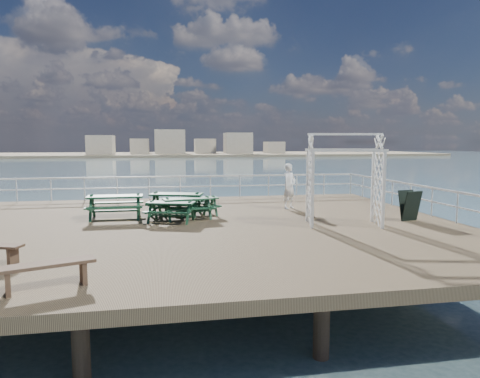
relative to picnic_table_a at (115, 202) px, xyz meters
name	(u,v)px	position (x,y,z in m)	size (l,w,h in m)	color
ground	(189,229)	(2.52, -1.67, -0.75)	(18.00, 14.00, 0.30)	brown
sea_backdrop	(201,151)	(15.05, 132.40, -1.10)	(300.00, 300.00, 9.20)	#3D5B67
railing	(183,190)	(2.44, 0.90, 0.27)	(17.77, 13.76, 1.10)	silver
picnic_table_a	(115,202)	(0.00, 0.00, 0.00)	(1.94, 1.57, 0.94)	#153B22
picnic_table_b	(176,199)	(2.17, 0.33, -0.01)	(2.26, 2.02, 0.92)	#153B22
picnic_table_c	(188,204)	(2.53, -0.49, -0.06)	(1.92, 1.64, 0.84)	#153B22
picnic_table_d	(196,202)	(2.90, 0.07, -0.11)	(1.77, 1.53, 0.76)	#153B22
picnic_table_e	(171,207)	(1.93, -1.01, -0.10)	(1.92, 1.73, 0.78)	#153B22
flat_bench_far	(47,269)	(-0.49, -7.39, -0.23)	(1.76, 0.97, 0.49)	brown
trellis_arbor	(344,185)	(7.52, -2.57, 0.74)	(2.63, 1.77, 3.01)	silver
sandwich_board	(410,206)	(10.07, -2.31, -0.08)	(0.73, 0.60, 1.07)	black
person	(289,186)	(6.77, 1.05, 0.32)	(0.67, 0.44, 1.84)	white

